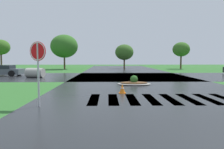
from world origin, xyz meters
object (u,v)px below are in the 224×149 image
at_px(stop_sign, 38,58).
at_px(median_island, 134,83).
at_px(drainage_pipe_stack, 35,73).
at_px(traffic_cone, 122,89).
at_px(car_blue_compact, 2,71).

relative_size(stop_sign, median_island, 1.07).
relative_size(stop_sign, drainage_pipe_stack, 1.35).
distance_m(stop_sign, traffic_cone, 5.08).
distance_m(median_island, traffic_cone, 4.06).
distance_m(median_island, drainage_pipe_stack, 10.89).
bearing_deg(drainage_pipe_stack, car_blue_compact, 152.83).
height_order(drainage_pipe_stack, traffic_cone, drainage_pipe_stack).
xyz_separation_m(stop_sign, median_island, (4.68, 7.12, -1.77)).
xyz_separation_m(car_blue_compact, traffic_cone, (12.43, -12.04, -0.31)).
height_order(stop_sign, median_island, stop_sign).
xyz_separation_m(median_island, traffic_cone, (-1.12, -3.90, 0.10)).
bearing_deg(traffic_cone, car_blue_compact, 135.92).
xyz_separation_m(median_island, drainage_pipe_stack, (-9.16, 5.88, 0.33)).
bearing_deg(median_island, car_blue_compact, 149.02).
xyz_separation_m(car_blue_compact, drainage_pipe_stack, (4.39, -2.25, -0.08)).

